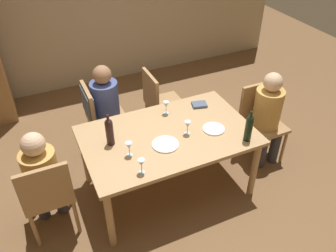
{
  "coord_description": "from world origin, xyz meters",
  "views": [
    {
      "loc": [
        -1.13,
        -2.47,
        2.87
      ],
      "look_at": [
        0.0,
        0.0,
        0.84
      ],
      "focal_mm": 36.93,
      "sensor_mm": 36.0,
      "label": 1
    }
  ],
  "objects_px": {
    "person_man_guest": "(268,113)",
    "dinner_plate_guest_left": "(165,144)",
    "chair_right_end": "(260,117)",
    "dining_table": "(168,140)",
    "wine_glass_centre": "(141,163)",
    "chair_far_left": "(96,111)",
    "person_woman_host": "(42,175)",
    "chair_left_end": "(47,193)",
    "dinner_plate_host": "(214,129)",
    "wine_glass_near_left": "(129,146)",
    "wine_glass_near_right": "(166,105)",
    "person_man_bearded": "(108,103)",
    "wine_glass_far": "(188,125)",
    "wine_bottle_tall_green": "(249,127)",
    "wine_bottle_dark_red": "(109,131)",
    "chair_far_right": "(159,100)"
  },
  "relations": [
    {
      "from": "wine_bottle_tall_green",
      "to": "wine_bottle_dark_red",
      "type": "bearing_deg",
      "value": 157.84
    },
    {
      "from": "dining_table",
      "to": "wine_glass_far",
      "type": "xyz_separation_m",
      "value": [
        0.18,
        -0.07,
        0.19
      ]
    },
    {
      "from": "chair_far_left",
      "to": "wine_bottle_dark_red",
      "type": "distance_m",
      "value": 0.87
    },
    {
      "from": "person_man_guest",
      "to": "wine_glass_centre",
      "type": "bearing_deg",
      "value": 12.63
    },
    {
      "from": "person_woman_host",
      "to": "wine_glass_near_right",
      "type": "relative_size",
      "value": 7.65
    },
    {
      "from": "person_man_guest",
      "to": "wine_bottle_dark_red",
      "type": "height_order",
      "value": "person_man_guest"
    },
    {
      "from": "chair_left_end",
      "to": "dinner_plate_host",
      "type": "xyz_separation_m",
      "value": [
        1.69,
        -0.04,
        0.22
      ]
    },
    {
      "from": "wine_glass_near_right",
      "to": "dinner_plate_host",
      "type": "relative_size",
      "value": 0.66
    },
    {
      "from": "person_man_bearded",
      "to": "dining_table",
      "type": "bearing_deg",
      "value": 21.45
    },
    {
      "from": "chair_left_end",
      "to": "person_man_bearded",
      "type": "height_order",
      "value": "person_man_bearded"
    },
    {
      "from": "person_woman_host",
      "to": "dinner_plate_host",
      "type": "xyz_separation_m",
      "value": [
        1.69,
        -0.15,
        0.09
      ]
    },
    {
      "from": "chair_far_right",
      "to": "wine_glass_near_right",
      "type": "bearing_deg",
      "value": -15.97
    },
    {
      "from": "person_man_bearded",
      "to": "wine_glass_near_left",
      "type": "xyz_separation_m",
      "value": [
        -0.1,
        -1.05,
        0.18
      ]
    },
    {
      "from": "wine_glass_near_left",
      "to": "wine_glass_centre",
      "type": "distance_m",
      "value": 0.26
    },
    {
      "from": "wine_glass_near_left",
      "to": "chair_far_right",
      "type": "bearing_deg",
      "value": 54.44
    },
    {
      "from": "wine_bottle_tall_green",
      "to": "chair_right_end",
      "type": "bearing_deg",
      "value": 40.71
    },
    {
      "from": "dinner_plate_guest_left",
      "to": "dinner_plate_host",
      "type": "bearing_deg",
      "value": 2.08
    },
    {
      "from": "wine_glass_centre",
      "to": "wine_glass_near_left",
      "type": "bearing_deg",
      "value": 94.59
    },
    {
      "from": "person_woman_host",
      "to": "person_man_bearded",
      "type": "relative_size",
      "value": 0.99
    },
    {
      "from": "chair_left_end",
      "to": "dinner_plate_host",
      "type": "relative_size",
      "value": 4.06
    },
    {
      "from": "wine_bottle_tall_green",
      "to": "wine_glass_centre",
      "type": "height_order",
      "value": "wine_bottle_tall_green"
    },
    {
      "from": "chair_far_left",
      "to": "wine_glass_far",
      "type": "height_order",
      "value": "chair_far_left"
    },
    {
      "from": "chair_right_end",
      "to": "wine_glass_far",
      "type": "height_order",
      "value": "chair_right_end"
    },
    {
      "from": "wine_bottle_dark_red",
      "to": "dinner_plate_host",
      "type": "relative_size",
      "value": 1.49
    },
    {
      "from": "person_woman_host",
      "to": "chair_left_end",
      "type": "bearing_deg",
      "value": -90.0
    },
    {
      "from": "dining_table",
      "to": "wine_glass_centre",
      "type": "bearing_deg",
      "value": -137.33
    },
    {
      "from": "chair_left_end",
      "to": "person_man_guest",
      "type": "relative_size",
      "value": 0.8
    },
    {
      "from": "wine_glass_centre",
      "to": "dinner_plate_host",
      "type": "xyz_separation_m",
      "value": [
        0.89,
        0.28,
        -0.1
      ]
    },
    {
      "from": "dining_table",
      "to": "wine_glass_far",
      "type": "relative_size",
      "value": 11.45
    },
    {
      "from": "wine_glass_near_right",
      "to": "dinner_plate_guest_left",
      "type": "height_order",
      "value": "wine_glass_near_right"
    },
    {
      "from": "wine_bottle_tall_green",
      "to": "wine_glass_centre",
      "type": "xyz_separation_m",
      "value": [
        -1.1,
        0.0,
        -0.05
      ]
    },
    {
      "from": "chair_far_left",
      "to": "wine_glass_centre",
      "type": "distance_m",
      "value": 1.34
    },
    {
      "from": "wine_glass_near_right",
      "to": "person_man_bearded",
      "type": "bearing_deg",
      "value": 130.75
    },
    {
      "from": "chair_far_right",
      "to": "chair_right_end",
      "type": "bearing_deg",
      "value": 48.66
    },
    {
      "from": "chair_right_end",
      "to": "person_man_guest",
      "type": "height_order",
      "value": "person_man_guest"
    },
    {
      "from": "chair_far_left",
      "to": "wine_glass_centre",
      "type": "relative_size",
      "value": 6.17
    },
    {
      "from": "wine_bottle_tall_green",
      "to": "dinner_plate_host",
      "type": "distance_m",
      "value": 0.38
    },
    {
      "from": "wine_bottle_tall_green",
      "to": "wine_glass_near_left",
      "type": "height_order",
      "value": "wine_bottle_tall_green"
    },
    {
      "from": "chair_far_left",
      "to": "dinner_plate_guest_left",
      "type": "height_order",
      "value": "chair_far_left"
    },
    {
      "from": "chair_left_end",
      "to": "chair_right_end",
      "type": "relative_size",
      "value": 1.0
    },
    {
      "from": "chair_far_right",
      "to": "wine_glass_centre",
      "type": "distance_m",
      "value": 1.53
    },
    {
      "from": "wine_glass_near_right",
      "to": "wine_bottle_dark_red",
      "type": "bearing_deg",
      "value": -160.46
    },
    {
      "from": "dining_table",
      "to": "wine_bottle_dark_red",
      "type": "height_order",
      "value": "wine_bottle_dark_red"
    },
    {
      "from": "wine_glass_far",
      "to": "dinner_plate_host",
      "type": "bearing_deg",
      "value": -10.27
    },
    {
      "from": "person_man_guest",
      "to": "dinner_plate_guest_left",
      "type": "height_order",
      "value": "person_man_guest"
    },
    {
      "from": "chair_left_end",
      "to": "wine_bottle_dark_red",
      "type": "bearing_deg",
      "value": 15.1
    },
    {
      "from": "person_man_bearded",
      "to": "chair_right_end",
      "type": "bearing_deg",
      "value": 62.63
    },
    {
      "from": "chair_far_left",
      "to": "person_woman_host",
      "type": "height_order",
      "value": "person_woman_host"
    },
    {
      "from": "wine_bottle_tall_green",
      "to": "wine_glass_centre",
      "type": "relative_size",
      "value": 2.26
    },
    {
      "from": "wine_glass_centre",
      "to": "chair_far_left",
      "type": "bearing_deg",
      "value": 93.24
    }
  ]
}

